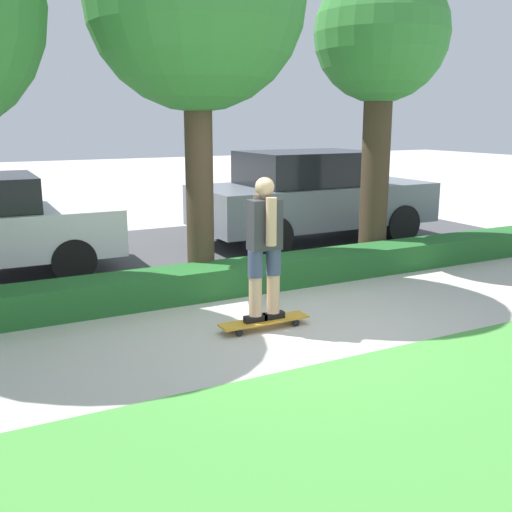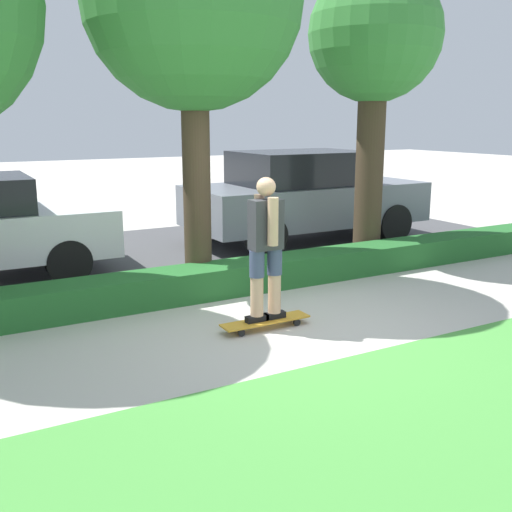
{
  "view_description": "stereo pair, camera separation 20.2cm",
  "coord_description": "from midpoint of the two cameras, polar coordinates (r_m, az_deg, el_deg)",
  "views": [
    {
      "loc": [
        -3.24,
        -5.43,
        2.27
      ],
      "look_at": [
        -0.1,
        0.6,
        0.72
      ],
      "focal_mm": 42.0,
      "sensor_mm": 36.0,
      "label": 1
    },
    {
      "loc": [
        -3.42,
        -5.34,
        2.27
      ],
      "look_at": [
        -0.1,
        0.6,
        0.72
      ],
      "focal_mm": 42.0,
      "sensor_mm": 36.0,
      "label": 2
    }
  ],
  "objects": [
    {
      "name": "street_asphalt",
      "position": [
        10.4,
        -8.16,
        0.15
      ],
      "size": [
        13.85,
        5.0,
        0.01
      ],
      "color": "#474749",
      "rests_on": "ground_plane"
    },
    {
      "name": "tree_mid",
      "position": [
        8.13,
        -5.0,
        22.99
      ],
      "size": [
        2.78,
        2.78,
        5.14
      ],
      "color": "#423323",
      "rests_on": "ground_plane"
    },
    {
      "name": "skateboard",
      "position": [
        6.68,
        1.67,
        -6.25
      ],
      "size": [
        1.04,
        0.24,
        0.1
      ],
      "color": "gold",
      "rests_on": "ground_plane"
    },
    {
      "name": "hedge_row",
      "position": [
        8.01,
        -1.97,
        -2.14
      ],
      "size": [
        13.85,
        0.6,
        0.39
      ],
      "color": "#236028",
      "rests_on": "ground_plane"
    },
    {
      "name": "skater_person",
      "position": [
        6.45,
        1.72,
        0.98
      ],
      "size": [
        0.48,
        0.41,
        1.58
      ],
      "color": "black",
      "rests_on": "skateboard"
    },
    {
      "name": "parked_car_middle",
      "position": [
        11.34,
        5.82,
        5.78
      ],
      "size": [
        4.47,
        2.04,
        1.7
      ],
      "rotation": [
        0.0,
        0.0,
        -0.0
      ],
      "color": "slate",
      "rests_on": "ground_plane"
    },
    {
      "name": "ground_plane",
      "position": [
        6.72,
        3.99,
        -6.89
      ],
      "size": [
        60.0,
        60.0,
        0.0
      ],
      "primitive_type": "plane",
      "color": "#BCB7AD"
    },
    {
      "name": "tree_far",
      "position": [
        9.84,
        12.42,
        19.23
      ],
      "size": [
        2.05,
        2.05,
        4.56
      ],
      "color": "#423323",
      "rests_on": "ground_plane"
    }
  ]
}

